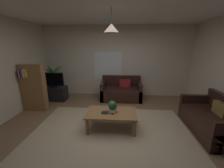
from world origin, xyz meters
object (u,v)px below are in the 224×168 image
(remote_on_table_0, at_px, (114,113))
(couch_under_window, at_px, (121,92))
(potted_plant_on_table, at_px, (112,106))
(tv_stand, at_px, (54,93))
(book_on_table_1, at_px, (105,112))
(pendant_lamp, at_px, (111,28))
(bookshelf_corner, at_px, (33,87))
(book_on_table_0, at_px, (105,113))
(couch_right_side, at_px, (212,121))
(potted_palm_corner, at_px, (54,83))
(tv, at_px, (52,80))
(coffee_table, at_px, (111,114))

(remote_on_table_0, bearing_deg, couch_under_window, 121.21)
(potted_plant_on_table, xyz_separation_m, tv_stand, (-2.24, 1.71, -0.32))
(book_on_table_1, height_order, potted_plant_on_table, potted_plant_on_table)
(pendant_lamp, bearing_deg, couch_under_window, 83.89)
(remote_on_table_0, relative_size, pendant_lamp, 0.33)
(bookshelf_corner, xyz_separation_m, pendant_lamp, (2.40, -0.87, 1.54))
(potted_plant_on_table, bearing_deg, couch_under_window, 84.63)
(book_on_table_1, relative_size, remote_on_table_0, 0.84)
(book_on_table_0, distance_m, pendant_lamp, 1.83)
(tv_stand, bearing_deg, couch_right_side, -20.41)
(bookshelf_corner, bearing_deg, potted_palm_corner, 89.20)
(remote_on_table_0, distance_m, bookshelf_corner, 2.65)
(bookshelf_corner, relative_size, pendant_lamp, 2.91)
(remote_on_table_0, bearing_deg, pendant_lamp, 176.50)
(book_on_table_0, xyz_separation_m, potted_plant_on_table, (0.17, 0.07, 0.14))
(tv_stand, relative_size, pendant_lamp, 1.87)
(couch_right_side, bearing_deg, bookshelf_corner, -100.20)
(book_on_table_1, distance_m, bookshelf_corner, 2.45)
(remote_on_table_0, xyz_separation_m, tv, (-2.28, 1.73, 0.33))
(tv_stand, bearing_deg, couch_under_window, 6.48)
(book_on_table_0, relative_size, pendant_lamp, 0.32)
(coffee_table, distance_m, book_on_table_1, 0.19)
(couch_under_window, distance_m, remote_on_table_0, 2.04)
(book_on_table_1, distance_m, tv_stand, 2.72)
(potted_plant_on_table, distance_m, potted_palm_corner, 3.23)
(couch_under_window, height_order, potted_plant_on_table, couch_under_window)
(book_on_table_0, height_order, potted_plant_on_table, potted_plant_on_table)
(coffee_table, xyz_separation_m, pendant_lamp, (-0.00, 0.00, 1.90))
(book_on_table_1, relative_size, bookshelf_corner, 0.10)
(book_on_table_1, bearing_deg, coffee_table, 22.73)
(book_on_table_1, xyz_separation_m, potted_plant_on_table, (0.17, 0.05, 0.12))
(remote_on_table_0, xyz_separation_m, pendant_lamp, (-0.07, 0.05, 1.83))
(tv_stand, bearing_deg, potted_palm_corner, 110.45)
(tv_stand, bearing_deg, bookshelf_corner, -102.61)
(couch_right_side, bearing_deg, remote_on_table_0, -87.96)
(couch_right_side, xyz_separation_m, coffee_table, (-2.29, -0.03, 0.08))
(book_on_table_1, bearing_deg, potted_palm_corner, 135.20)
(potted_plant_on_table, bearing_deg, potted_palm_corner, 138.05)
(couch_right_side, height_order, pendant_lamp, pendant_lamp)
(tv, relative_size, potted_palm_corner, 0.64)
(pendant_lamp, bearing_deg, book_on_table_1, -157.27)
(couch_right_side, relative_size, book_on_table_1, 11.42)
(couch_under_window, bearing_deg, couch_right_side, -43.18)
(bookshelf_corner, bearing_deg, tv_stand, 77.39)
(couch_under_window, xyz_separation_m, book_on_table_0, (-0.36, -2.05, 0.15))
(book_on_table_1, xyz_separation_m, remote_on_table_0, (0.22, 0.01, -0.02))
(book_on_table_1, bearing_deg, pendant_lamp, 22.73)
(couch_right_side, distance_m, bookshelf_corner, 4.78)
(pendant_lamp, bearing_deg, tv_stand, 142.44)
(coffee_table, xyz_separation_m, book_on_table_0, (-0.15, -0.08, 0.07))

